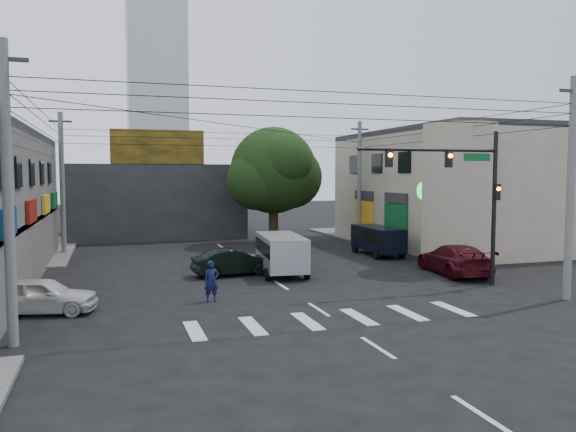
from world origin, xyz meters
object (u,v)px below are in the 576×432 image
utility_pole_near_left (8,195)px  utility_pole_far_left (62,184)px  utility_pole_far_right (359,182)px  silver_minivan (281,255)px  traffic_gantry (464,183)px  white_compact (42,296)px  maroon_sedan (454,259)px  navy_van (378,241)px  traffic_officer (211,281)px  street_tree (273,171)px  utility_pole_near_right (571,189)px  dark_sedan (233,262)px

utility_pole_near_left → utility_pole_far_left: 20.50m
utility_pole_far_left → utility_pole_far_right: bearing=0.0°
silver_minivan → traffic_gantry: bearing=-123.7°
white_compact → utility_pole_far_left: bearing=13.9°
maroon_sedan → navy_van: 7.42m
white_compact → navy_van: navy_van is taller
navy_van → utility_pole_far_right: bearing=-14.2°
utility_pole_near_left → utility_pole_far_right: 29.35m
white_compact → traffic_officer: traffic_officer is taller
utility_pole_far_right → utility_pole_near_left: bearing=-135.7°
utility_pole_near_left → traffic_officer: 8.78m
traffic_gantry → utility_pole_far_right: bearing=81.1°
maroon_sedan → white_compact: bearing=14.2°
maroon_sedan → street_tree: bearing=-62.9°
traffic_gantry → navy_van: (0.96, 10.43, -3.91)m
utility_pole_far_left → white_compact: utility_pole_far_left is taller
utility_pole_far_right → silver_minivan: 15.22m
silver_minivan → traffic_officer: 6.90m
navy_van → silver_minivan: bearing=120.8°
utility_pole_far_right → navy_van: (-1.71, -6.58, -3.68)m
maroon_sedan → traffic_officer: (-13.18, -2.43, 0.06)m
white_compact → navy_van: size_ratio=0.93×
street_tree → navy_van: (4.79, -7.58, -4.55)m
utility_pole_near_right → utility_pole_far_left: (-21.00, 20.50, 0.00)m
maroon_sedan → silver_minivan: bearing=-10.6°
dark_sedan → silver_minivan: (2.44, -0.45, 0.33)m
utility_pole_far_right → dark_sedan: 16.65m
utility_pole_far_right → silver_minivan: (-9.64, -11.23, -3.58)m
utility_pole_near_left → utility_pole_far_right: (21.00, 20.50, 0.00)m
utility_pole_far_left → maroon_sedan: bearing=-35.0°
dark_sedan → white_compact: dark_sedan is taller
utility_pole_far_right → dark_sedan: size_ratio=2.12×
traffic_officer → street_tree: bearing=60.9°
utility_pole_far_left → dark_sedan: (8.92, -10.77, -3.91)m
utility_pole_near_right → street_tree: bearing=106.8°
traffic_gantry → silver_minivan: size_ratio=1.46×
street_tree → traffic_gantry: street_tree is taller
maroon_sedan → dark_sedan: bearing=-9.0°
utility_pole_far_right → maroon_sedan: (-1.03, -13.96, -3.81)m
utility_pole_near_right → white_compact: size_ratio=2.15×
utility_pole_far_left → silver_minivan: bearing=-44.7°
utility_pole_far_left → silver_minivan: utility_pole_far_left is taller
utility_pole_far_left → utility_pole_near_left: bearing=-90.0°
street_tree → utility_pole_near_left: utility_pole_near_left is taller
street_tree → traffic_officer: bearing=-113.9°
utility_pole_near_left → maroon_sedan: 21.36m
utility_pole_near_left → utility_pole_far_right: size_ratio=1.00×
utility_pole_near_right → traffic_officer: bearing=163.9°
utility_pole_far_right → street_tree: bearing=171.3°
utility_pole_far_left → traffic_officer: utility_pole_far_left is taller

